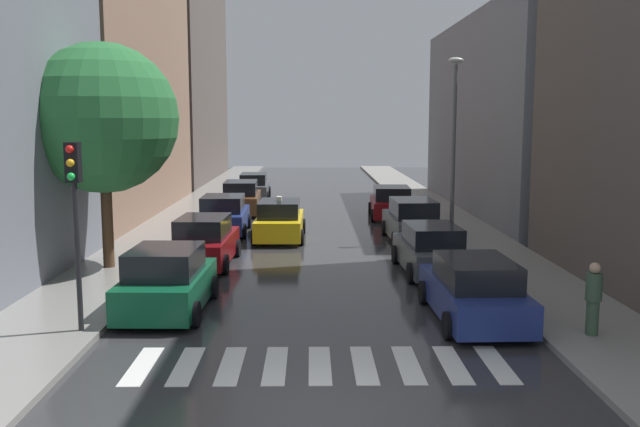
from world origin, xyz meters
name	(u,v)px	position (x,y,z in m)	size (l,w,h in m)	color
ground_plane	(314,217)	(0.00, 24.00, -0.02)	(28.00, 72.00, 0.04)	#313133
sidewalk_left	(186,216)	(-6.50, 24.00, 0.07)	(3.00, 72.00, 0.15)	gray
sidewalk_right	(441,215)	(6.50, 24.00, 0.07)	(3.00, 72.00, 0.15)	gray
crosswalk_stripes	(320,365)	(0.00, 2.77, 0.01)	(7.65, 2.20, 0.01)	silver
building_left_mid	(97,16)	(-11.00, 25.25, 10.11)	(6.00, 18.12, 20.21)	#8C6B56
building_left_far	(173,24)	(-11.00, 45.01, 12.37)	(6.00, 19.38, 24.74)	#564C47
building_right_mid	(518,116)	(11.00, 26.33, 5.14)	(6.00, 21.07, 10.29)	slate
parked_car_left_nearest	(167,282)	(-3.88, 6.66, 0.80)	(2.20, 4.06, 1.72)	#0C4C2D
parked_car_left_second	(204,242)	(-3.80, 12.42, 0.79)	(2.14, 4.34, 1.69)	maroon
parked_car_left_third	(224,216)	(-3.97, 19.00, 0.78)	(2.21, 4.28, 1.67)	navy
parked_car_left_fourth	(241,198)	(-3.83, 25.29, 0.81)	(2.19, 4.71, 1.73)	brown
parked_car_left_fifth	(254,187)	(-3.70, 31.82, 0.76)	(2.06, 4.62, 1.62)	#474C51
parked_car_right_nearest	(474,291)	(3.86, 5.84, 0.74)	(2.19, 4.56, 1.58)	navy
parked_car_right_second	(431,250)	(3.72, 11.12, 0.75)	(2.14, 4.42, 1.60)	#474C51
parked_car_right_third	(412,222)	(3.97, 16.87, 0.81)	(2.17, 4.63, 1.74)	#474C51
parked_car_right_fourth	(391,203)	(3.89, 23.47, 0.76)	(2.31, 4.30, 1.62)	maroon
taxi_midroad	(280,221)	(-1.46, 17.50, 0.76)	(2.13, 4.42, 1.81)	yellow
pedestrian_foreground	(593,297)	(6.14, 4.22, 1.01)	(0.36, 0.36, 1.65)	#38513D
street_tree_left	(103,118)	(-6.79, 11.53, 4.97)	(4.79, 4.79, 7.23)	#513823
traffic_light_left_corner	(74,195)	(-5.45, 4.68, 3.29)	(0.30, 0.42, 4.30)	black
lamp_post_right	(454,136)	(5.55, 16.79, 4.29)	(0.60, 0.28, 7.21)	#595B60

